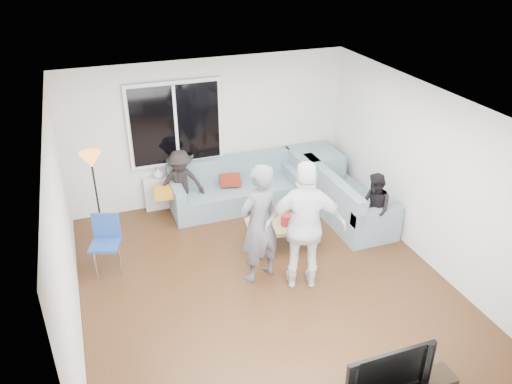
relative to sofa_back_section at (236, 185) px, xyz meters
name	(u,v)px	position (x,y,z in m)	size (l,w,h in m)	color
floor	(264,284)	(-0.32, -2.27, -0.45)	(5.00, 5.50, 0.04)	#56351C
ceiling	(265,106)	(-0.32, -2.27, 2.20)	(5.00, 5.50, 0.04)	white
wall_back	(209,132)	(-0.32, 0.50, 0.88)	(5.00, 0.04, 2.60)	silver
wall_front	(378,350)	(-0.32, -5.04, 0.88)	(5.00, 0.04, 2.60)	silver
wall_left	(62,239)	(-2.84, -2.27, 0.88)	(0.04, 5.50, 2.60)	silver
wall_right	(426,175)	(2.20, -2.27, 0.88)	(0.04, 5.50, 2.60)	silver
window_frame	(175,124)	(-0.92, 0.42, 1.12)	(1.62, 0.06, 1.47)	white
window_glass	(176,124)	(-0.92, 0.38, 1.12)	(1.50, 0.02, 1.35)	black
window_mullion	(176,125)	(-0.92, 0.37, 1.12)	(0.05, 0.03, 1.35)	white
radiator	(181,190)	(-0.92, 0.38, -0.11)	(1.30, 0.12, 0.62)	silver
potted_plant	(189,164)	(-0.75, 0.35, 0.38)	(0.20, 0.16, 0.37)	#2F6227
vase	(158,173)	(-1.29, 0.35, 0.29)	(0.18, 0.18, 0.19)	silver
sofa_back_section	(236,185)	(0.00, 0.00, 0.00)	(2.30, 0.85, 0.85)	slate
sofa_right_section	(348,195)	(1.70, -1.01, 0.00)	(0.85, 2.00, 0.85)	slate
sofa_corner	(314,172)	(1.53, 0.00, 0.00)	(0.85, 0.85, 0.85)	slate
cushion_yellow	(165,192)	(-1.26, -0.02, 0.09)	(0.38, 0.32, 0.14)	orange
cushion_red	(230,180)	(-0.08, 0.06, 0.09)	(0.36, 0.30, 0.13)	maroon
coffee_table	(282,234)	(0.29, -1.46, -0.22)	(1.10, 0.60, 0.40)	#9F814D
pitcher	(286,220)	(0.34, -1.51, 0.06)	(0.17, 0.17, 0.17)	maroon
side_chair	(105,245)	(-2.37, -1.20, 0.01)	(0.40, 0.40, 0.86)	#224694
floor_lamp	(97,200)	(-2.37, -0.42, 0.36)	(0.32, 0.32, 1.56)	orange
player_left	(259,224)	(-0.33, -2.12, 0.47)	(0.65, 0.43, 1.79)	#4F4E53
player_right	(306,226)	(0.21, -2.47, 0.52)	(1.11, 0.46, 1.89)	silver
spectator_right	(374,209)	(1.70, -1.82, 0.16)	(0.57, 0.44, 1.17)	black
spectator_back	(181,184)	(-0.97, 0.03, 0.18)	(0.78, 0.45, 1.21)	black
television	(384,367)	(0.00, -4.77, 0.29)	(0.95, 0.13, 0.55)	black
bottle_a	(262,218)	(-0.02, -1.37, 0.09)	(0.07, 0.07, 0.23)	#CF540C
bottle_c	(284,213)	(0.37, -1.35, 0.09)	(0.07, 0.07, 0.22)	black
bottle_d	(295,217)	(0.46, -1.58, 0.12)	(0.07, 0.07, 0.28)	orange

